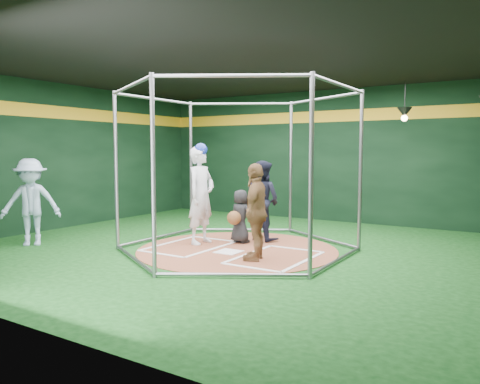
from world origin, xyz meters
The scene contains 12 objects.
room_shell centered at (0.00, 0.01, 1.75)m, with size 10.10×9.10×3.53m.
clay_disc centered at (0.00, 0.00, 0.01)m, with size 3.80×3.80×0.01m, color brown.
home_plate centered at (0.00, -0.30, 0.02)m, with size 0.43×0.43×0.01m, color white.
batter_box_left centered at (-0.95, -0.25, 0.02)m, with size 1.17×1.77×0.01m.
batter_box_right centered at (0.95, -0.25, 0.02)m, with size 1.17×1.77×0.01m.
batting_cage centered at (0.00, 0.00, 1.50)m, with size 4.05×4.67×3.00m.
pendant_lamp_near centered at (2.20, 3.60, 2.74)m, with size 0.34×0.34×0.90m.
batter_figure centered at (-0.93, 0.11, 1.01)m, with size 0.47×0.71×2.02m.
visitor_leopard centered at (0.72, -0.54, 0.84)m, with size 0.97×0.41×1.66m, color #AA7B48.
catcher_figure centered at (-0.29, 0.57, 0.55)m, with size 0.59×0.61×1.08m.
umpire centered at (-0.07, 1.09, 0.85)m, with size 0.81×0.63×1.67m, color black.
bystander_blue centered at (-3.73, -1.79, 0.87)m, with size 1.12×0.64×1.73m, color #A1BAD5.
Camera 1 is at (4.69, -7.42, 1.88)m, focal length 35.00 mm.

